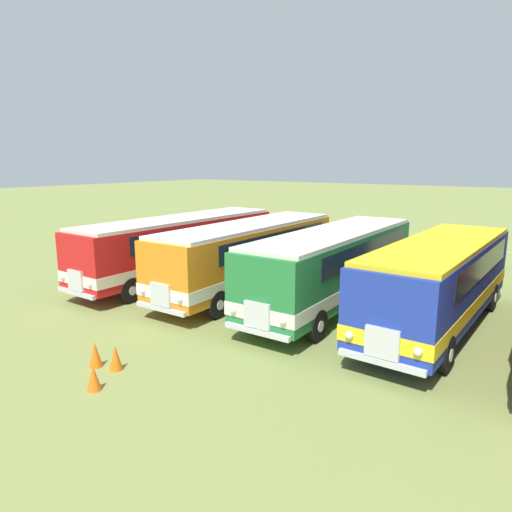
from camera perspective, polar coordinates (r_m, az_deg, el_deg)
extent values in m
plane|color=olive|center=(17.03, 21.60, -8.26)|extent=(200.00, 200.00, 0.00)
cube|color=red|center=(22.25, -9.30, 1.50)|extent=(2.69, 11.42, 2.30)
cube|color=silver|center=(22.37, -9.25, -0.01)|extent=(2.73, 11.46, 0.44)
cube|color=#19232D|center=(22.44, -8.63, 3.16)|extent=(2.68, 9.02, 0.76)
cube|color=#19232D|center=(18.67, -21.66, 0.91)|extent=(2.20, 0.14, 0.90)
cube|color=silver|center=(18.87, -21.65, -2.87)|extent=(0.90, 0.14, 0.80)
cube|color=silver|center=(18.98, -21.62, -4.35)|extent=(2.30, 0.18, 0.16)
sphere|color=#EAEACC|center=(18.13, -20.13, -3.33)|extent=(0.22, 0.22, 0.22)
sphere|color=#EAEACC|center=(19.61, -23.11, -2.45)|extent=(0.22, 0.22, 0.22)
cube|color=silver|center=(22.08, -9.41, 4.62)|extent=(2.65, 11.02, 0.14)
cylinder|color=black|center=(19.02, -15.46, -4.15)|extent=(0.30, 1.04, 1.04)
cylinder|color=silver|center=(18.91, -15.17, -4.23)|extent=(0.03, 0.36, 0.36)
cylinder|color=black|center=(20.82, -19.45, -3.05)|extent=(0.30, 1.04, 1.04)
cylinder|color=silver|center=(20.94, -19.69, -2.98)|extent=(0.03, 0.36, 0.36)
cylinder|color=black|center=(24.63, -0.90, -0.16)|extent=(0.30, 1.04, 1.04)
cylinder|color=silver|center=(24.54, -0.62, -0.20)|extent=(0.03, 0.36, 0.36)
cylinder|color=black|center=(26.04, -4.97, 0.45)|extent=(0.30, 1.04, 1.04)
cylinder|color=silver|center=(26.14, -5.22, 0.48)|extent=(0.03, 0.36, 0.36)
cube|color=orange|center=(19.82, -0.80, 0.42)|extent=(2.57, 10.56, 2.30)
cube|color=white|center=(19.95, -0.80, -1.28)|extent=(2.61, 10.60, 0.44)
cube|color=#19232D|center=(20.04, -0.15, 2.28)|extent=(2.58, 8.16, 0.76)
cube|color=#19232D|center=(15.81, -11.77, -0.32)|extent=(2.20, 0.11, 0.90)
cube|color=silver|center=(16.04, -11.86, -4.76)|extent=(0.90, 0.13, 0.80)
cube|color=silver|center=(16.17, -11.87, -6.48)|extent=(2.30, 0.15, 0.16)
sphere|color=#EAEACC|center=(15.42, -9.56, -5.34)|extent=(0.22, 0.22, 0.22)
sphere|color=#EAEACC|center=(16.68, -14.04, -4.23)|extent=(0.22, 0.22, 0.22)
cube|color=white|center=(19.62, -0.81, 3.91)|extent=(2.52, 10.16, 0.14)
cylinder|color=black|center=(16.61, -4.88, -6.07)|extent=(0.29, 1.04, 1.04)
cylinder|color=silver|center=(16.52, -4.47, -6.16)|extent=(0.02, 0.36, 0.36)
cylinder|color=black|center=(18.10, -10.55, -4.73)|extent=(0.29, 1.04, 1.04)
cylinder|color=silver|center=(18.20, -10.88, -4.65)|extent=(0.02, 0.36, 0.36)
cylinder|color=black|center=(22.39, 6.76, -1.45)|extent=(0.29, 1.04, 1.04)
cylinder|color=silver|center=(22.32, 7.10, -1.49)|extent=(0.02, 0.36, 0.36)
cylinder|color=black|center=(23.51, 1.80, -0.74)|extent=(0.29, 1.04, 1.04)
cylinder|color=silver|center=(23.59, 1.49, -0.69)|extent=(0.02, 0.36, 0.36)
cube|color=#237538|center=(18.01, 9.86, -0.91)|extent=(2.55, 10.68, 2.30)
cube|color=silver|center=(18.15, 9.79, -2.76)|extent=(2.59, 10.72, 0.44)
cube|color=#19232D|center=(18.25, 10.45, 1.16)|extent=(2.57, 8.28, 0.76)
cube|color=#19232D|center=(13.37, 0.40, -2.25)|extent=(2.20, 0.11, 0.90)
cube|color=silver|center=(13.64, 0.13, -7.45)|extent=(0.90, 0.12, 0.80)
cube|color=silver|center=(13.79, 0.06, -9.45)|extent=(2.30, 0.15, 0.16)
sphere|color=#EAEACC|center=(13.17, 3.37, -8.18)|extent=(0.22, 0.22, 0.22)
sphere|color=#EAEACC|center=(14.13, -2.92, -6.77)|extent=(0.22, 0.22, 0.22)
cube|color=silver|center=(17.79, 9.99, 2.93)|extent=(2.51, 10.28, 0.14)
cylinder|color=black|center=(14.62, 7.61, -8.63)|extent=(0.28, 1.04, 1.04)
cylinder|color=silver|center=(14.56, 8.14, -8.73)|extent=(0.02, 0.36, 0.36)
cylinder|color=black|center=(15.73, 0.07, -7.05)|extent=(0.28, 1.04, 1.04)
cylinder|color=silver|center=(15.81, -0.38, -6.95)|extent=(0.02, 0.36, 0.36)
cylinder|color=black|center=(21.10, 16.64, -2.67)|extent=(0.28, 1.04, 1.04)
cylinder|color=silver|center=(21.05, 17.02, -2.73)|extent=(0.02, 0.36, 0.36)
cylinder|color=black|center=(21.88, 10.91, -1.89)|extent=(0.28, 1.04, 1.04)
cylinder|color=silver|center=(21.93, 10.55, -1.84)|extent=(0.02, 0.36, 0.36)
cube|color=#1E339E|center=(16.50, 21.99, -2.75)|extent=(2.81, 10.02, 2.30)
cube|color=yellow|center=(16.65, 21.84, -4.75)|extent=(2.85, 10.06, 0.44)
cube|color=#19232D|center=(16.75, 22.50, -0.48)|extent=(2.76, 7.62, 0.76)
cube|color=#19232D|center=(11.78, 16.03, -4.64)|extent=(2.20, 0.17, 0.90)
cube|color=silver|center=(12.09, 15.51, -10.46)|extent=(0.90, 0.15, 0.80)
cube|color=silver|center=(12.26, 15.32, -12.68)|extent=(2.30, 0.21, 0.16)
sphere|color=#EAEACC|center=(11.82, 19.63, -11.24)|extent=(0.22, 0.22, 0.22)
sphere|color=#EAEACC|center=(12.40, 11.56, -9.70)|extent=(0.22, 0.22, 0.22)
cube|color=yellow|center=(16.26, 22.32, 1.42)|extent=(2.76, 9.62, 0.14)
cylinder|color=black|center=(13.48, 22.63, -11.27)|extent=(0.31, 1.05, 1.04)
cylinder|color=silver|center=(13.45, 23.26, -11.37)|extent=(0.03, 0.36, 0.36)
cylinder|color=black|center=(14.12, 13.45, -9.61)|extent=(0.31, 1.05, 1.04)
cylinder|color=silver|center=(14.17, 12.89, -9.50)|extent=(0.03, 0.36, 0.36)
cylinder|color=black|center=(19.60, 27.39, -4.60)|extent=(0.31, 1.05, 1.04)
cylinder|color=silver|center=(19.58, 27.82, -4.65)|extent=(0.03, 0.36, 0.36)
cylinder|color=black|center=(20.05, 20.91, -3.70)|extent=(0.31, 1.05, 1.04)
cylinder|color=silver|center=(20.09, 20.50, -3.64)|extent=(0.03, 0.36, 0.36)
cone|color=orange|center=(13.61, -19.49, -11.53)|extent=(0.36, 0.36, 0.72)
cone|color=orange|center=(12.35, -19.68, -14.18)|extent=(0.36, 0.36, 0.65)
cone|color=orange|center=(13.23, -17.18, -12.05)|extent=(0.36, 0.36, 0.72)
cylinder|color=#8C704C|center=(32.71, 0.33, 2.80)|extent=(0.08, 0.08, 1.05)
cylinder|color=#8C704C|center=(28.38, 17.12, 0.91)|extent=(0.08, 0.08, 1.05)
cylinder|color=beige|center=(27.26, 27.14, 0.57)|extent=(29.82, 0.03, 0.03)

